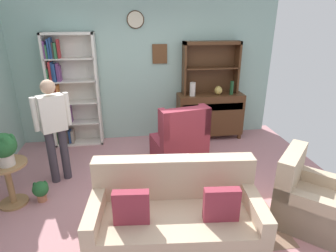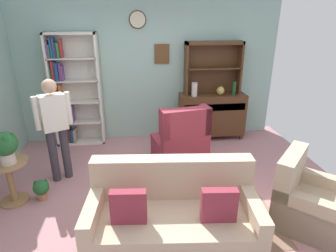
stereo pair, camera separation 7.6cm
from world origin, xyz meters
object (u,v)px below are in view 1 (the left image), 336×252
Objects in this scene: wingback_chair at (180,143)px; coffee_table at (164,175)px; book_stack at (165,167)px; potted_plant_small at (41,190)px; sideboard at (210,114)px; vase_round at (218,90)px; bookshelf at (70,93)px; potted_plant_large at (4,147)px; armchair_floral at (309,201)px; person_reading at (54,125)px; plant_stand at (9,179)px; couch_floral at (175,218)px; vase_tall at (193,89)px; bottle_wine at (232,88)px; sideboard_hutch at (211,60)px.

coffee_table is at bearing -113.06° from wingback_chair.
book_stack is (0.02, 0.08, 0.09)m from coffee_table.
potted_plant_small is 1.68m from coffee_table.
vase_round is (0.13, -0.07, 0.50)m from sideboard.
vase_round is (2.82, -0.15, -0.02)m from bookshelf.
book_stack is (1.99, -0.03, -0.42)m from potted_plant_large.
vase_round is at bearing 97.19° from armchair_floral.
bookshelf is at bearing 138.75° from armchair_floral.
sideboard is 6.11× the size of book_stack.
person_reading is 1.71m from book_stack.
sideboard is 3.38m from potted_plant_small.
armchair_floral is 0.69× the size of person_reading.
wingback_chair reaches higher than plant_stand.
couch_floral is 2.34× the size of coffee_table.
book_stack is at bearing -121.95° from sideboard.
plant_stand is 0.42m from potted_plant_small.
vase_tall is (2.30, -0.16, 0.03)m from bookshelf.
plant_stand is (-2.04, 0.97, 0.06)m from couch_floral.
couch_floral is at bearing -25.55° from plant_stand.
sideboard is 0.69× the size of couch_floral.
potted_plant_large reaches higher than couch_floral.
person_reading is (-1.89, -0.21, 0.52)m from wingback_chair.
coffee_table is at bearing -130.31° from bottle_wine.
sideboard is at bearing 152.83° from vase_round.
couch_floral is at bearing -44.81° from person_reading.
armchair_floral is 2.07m from wingback_chair.
bottle_wine is 3.76m from potted_plant_small.
coffee_table is (-1.32, -1.89, -0.65)m from vase_round.
book_stack is at bearing -21.82° from person_reading.
person_reading is 1.95× the size of coffee_table.
couch_floral is (-1.57, -2.68, -0.74)m from bottle_wine.
potted_plant_small is (-2.99, -1.71, -0.84)m from vase_round.
potted_plant_large is (-3.16, -1.84, 0.35)m from sideboard.
coffee_table is 0.12m from book_stack.
wingback_chair is (-0.81, -1.16, -1.18)m from sideboard_hutch.
bottle_wine is 0.26× the size of wingback_chair.
couch_floral reaches higher than book_stack.
book_stack is at bearing -2.24° from plant_stand.
couch_floral is 8.80× the size of book_stack.
potted_plant_small is (-2.86, -1.89, -1.39)m from sideboard_hutch.
wingback_chair is 2.19m from potted_plant_small.
bookshelf is 1.12× the size of couch_floral.
vase_round is at bearing 54.99° from coffee_table.
vase_tall is at bearing 179.34° from bottle_wine.
couch_floral is 1.64m from armchair_floral.
sideboard_hutch reaches higher than sideboard.
bottle_wine is at bearing -4.95° from vase_round.
sideboard_hutch is at bearing 90.00° from sideboard.
person_reading reaches higher than sideboard.
person_reading reaches higher than vase_tall.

